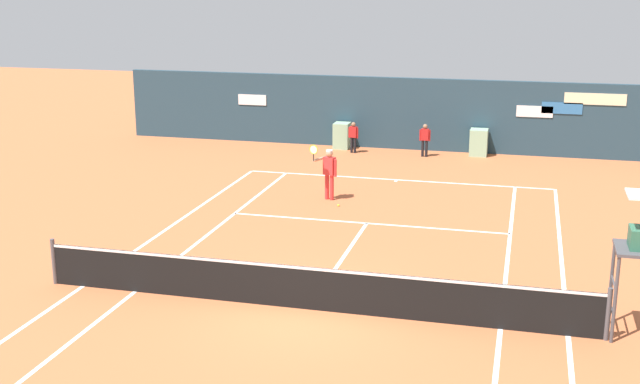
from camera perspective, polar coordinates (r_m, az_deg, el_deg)
ground_plane at (r=17.89m, az=-0.38°, el=-7.51°), size 80.00×80.00×0.01m
tennis_net at (r=17.19m, az=-0.88°, el=-6.65°), size 12.10×0.10×1.07m
sponsor_back_wall at (r=33.11m, az=6.93°, el=5.35°), size 25.00×1.02×2.90m
player_on_baseline at (r=25.42m, az=0.62°, el=1.57°), size 0.80×0.66×1.83m
ball_kid_right_post at (r=32.40m, az=2.36°, el=4.00°), size 0.41×0.21×1.24m
ball_kid_centre_post at (r=31.93m, az=7.36°, el=3.78°), size 0.43×0.18×1.29m
tennis_ball_by_sideline at (r=24.91m, az=1.31°, el=-0.93°), size 0.07×0.07×0.07m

